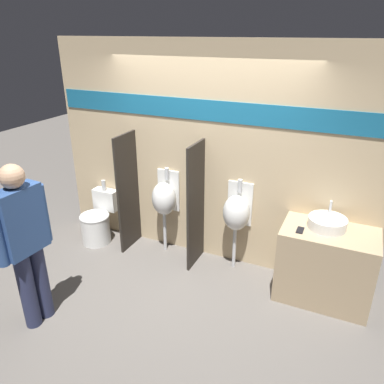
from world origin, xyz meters
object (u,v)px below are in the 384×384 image
Objects in this scene: sink_basin at (327,223)px; toilet at (98,222)px; urinal_far at (236,213)px; cell_phone at (300,230)px; person_in_vest at (25,241)px; urinal_near_counter at (164,198)px.

sink_basin is 0.47× the size of toilet.
urinal_far is at bearing 5.34° from toilet.
toilet is (-1.96, -0.18, -0.48)m from urinal_far.
toilet is at bearing 177.98° from cell_phone.
person_in_vest is (-2.31, -1.46, 0.09)m from cell_phone.
cell_phone is at bearing -143.69° from sink_basin.
urinal_near_counter reaches higher than cell_phone.
urinal_far is (0.98, 0.00, 0.00)m from urinal_near_counter.
sink_basin reaches higher than cell_phone.
person_in_vest reaches higher than urinal_far.
sink_basin reaches higher than toilet.
sink_basin is 1.05m from urinal_far.
cell_phone is at bearing -9.02° from urinal_near_counter.
urinal_far is at bearing -37.33° from person_in_vest.
urinal_near_counter is (-1.77, 0.28, -0.09)m from cell_phone.
cell_phone is 2.81m from toilet.
urinal_far reaches higher than toilet.
sink_basin is at bearing -53.43° from person_in_vest.
sink_basin is at bearing -5.59° from urinal_far.
urinal_near_counter is at bearing 10.59° from toilet.
cell_phone is 1.79m from urinal_near_counter.
cell_phone is 0.12× the size of urinal_far.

